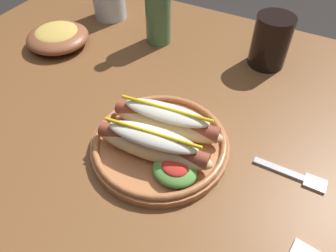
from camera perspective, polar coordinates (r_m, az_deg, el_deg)
The scene contains 7 objects.
ground_plane at distance 1.27m, azimuth 0.25°, elevation -21.70°, with size 8.00×8.00×0.00m, color #2D2826.
dining_table at distance 0.72m, azimuth 0.41°, elevation -2.67°, with size 1.22×0.86×0.74m.
hot_dog_plate at distance 0.55m, azimuth -1.37°, elevation -2.46°, with size 0.24×0.24×0.08m.
fork at distance 0.57m, azimuth 21.96°, elevation -8.32°, with size 0.12×0.03×0.00m.
soda_cup at distance 0.77m, azimuth 18.02°, elevation 14.31°, with size 0.08×0.08×0.12m, color black.
glass_bottle at distance 0.80m, azimuth -1.81°, elevation 20.50°, with size 0.06×0.06×0.22m.
side_bowl at distance 0.86m, azimuth -19.28°, elevation 15.01°, with size 0.15×0.15×0.05m.
Camera 1 is at (0.22, -0.42, 1.18)m, focal length 33.85 mm.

